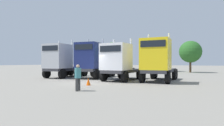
{
  "coord_description": "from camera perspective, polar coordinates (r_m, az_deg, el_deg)",
  "views": [
    {
      "loc": [
        9.91,
        -13.47,
        1.81
      ],
      "look_at": [
        0.17,
        4.57,
        1.72
      ],
      "focal_mm": 30.38,
      "sensor_mm": 36.0,
      "label": 1
    }
  ],
  "objects": [
    {
      "name": "semi_truck_navy",
      "position": [
        21.25,
        -6.13,
        0.92
      ],
      "size": [
        3.19,
        6.18,
        4.51
      ],
      "rotation": [
        0.0,
        0.0,
        -1.46
      ],
      "color": "#333338",
      "rests_on": "ground"
    },
    {
      "name": "semi_truck_silver",
      "position": [
        22.86,
        -15.22,
        0.79
      ],
      "size": [
        3.06,
        6.11,
        4.45
      ],
      "rotation": [
        0.0,
        0.0,
        -1.48
      ],
      "color": "#333338",
      "rests_on": "ground"
    },
    {
      "name": "ground",
      "position": [
        16.82,
        -7.98,
        -5.94
      ],
      "size": [
        200.0,
        200.0,
        0.0
      ],
      "primitive_type": "plane",
      "color": "gray"
    },
    {
      "name": "oak_far_right",
      "position": [
        36.19,
        22.52,
        3.14
      ],
      "size": [
        3.85,
        3.85,
        5.59
      ],
      "color": "#4C3823",
      "rests_on": "ground"
    },
    {
      "name": "traffic_cone_near",
      "position": [
        15.01,
        -7.13,
        -5.63
      ],
      "size": [
        0.36,
        0.36,
        0.55
      ],
      "primitive_type": "cone",
      "color": "#F2590C",
      "rests_on": "ground"
    },
    {
      "name": "oak_far_left",
      "position": [
        37.0,
        0.32,
        3.35
      ],
      "size": [
        3.78,
        3.78,
        5.73
      ],
      "color": "#4C3823",
      "rests_on": "ground"
    },
    {
      "name": "semi_truck_yellow",
      "position": [
        17.84,
        13.52,
        0.79
      ],
      "size": [
        2.87,
        6.56,
        4.47
      ],
      "rotation": [
        0.0,
        0.0,
        -1.52
      ],
      "color": "#333338",
      "rests_on": "ground"
    },
    {
      "name": "semi_truck_white",
      "position": [
        18.36,
        2.22,
        0.31
      ],
      "size": [
        2.61,
        6.04,
        4.14
      ],
      "rotation": [
        0.0,
        0.0,
        -1.58
      ],
      "color": "#333338",
      "rests_on": "ground"
    },
    {
      "name": "oak_far_centre",
      "position": [
        38.94,
        14.0,
        3.92
      ],
      "size": [
        4.1,
        4.1,
        6.37
      ],
      "color": "#4C3823",
      "rests_on": "ground"
    },
    {
      "name": "visitor_with_camera",
      "position": [
        12.13,
        -10.23,
        -3.76
      ],
      "size": [
        0.44,
        0.45,
        1.67
      ],
      "rotation": [
        0.0,
        0.0,
        0.1
      ],
      "color": "#3B3B3B",
      "rests_on": "ground"
    }
  ]
}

